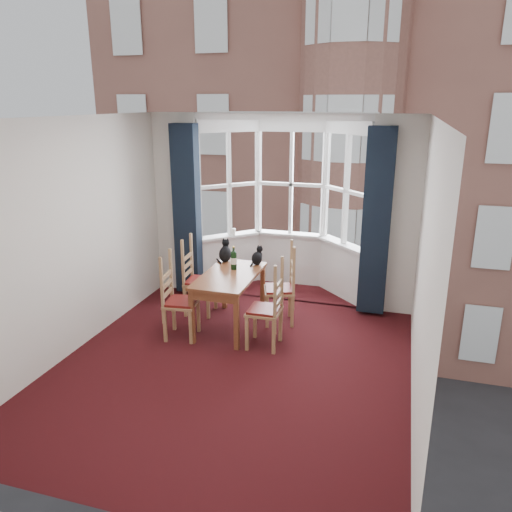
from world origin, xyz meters
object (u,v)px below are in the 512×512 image
at_px(chair_left_far, 194,282).
at_px(cat_left, 225,253).
at_px(chair_right_near, 271,312).
at_px(candle_tall, 234,232).
at_px(chair_right_far, 286,290).
at_px(cat_right, 257,257).
at_px(wine_bottle, 234,259).
at_px(chair_left_near, 174,303).
at_px(dining_table, 230,282).

relative_size(chair_left_far, cat_left, 2.75).
height_order(chair_right_near, candle_tall, candle_tall).
distance_m(chair_right_far, cat_right, 0.61).
distance_m(chair_left_far, wine_bottle, 0.79).
height_order(chair_left_far, candle_tall, candle_tall).
xyz_separation_m(chair_left_near, candle_tall, (0.12, 2.01, 0.45)).
distance_m(dining_table, candle_tall, 1.63).
relative_size(chair_right_near, cat_right, 3.30).
xyz_separation_m(cat_right, candle_tall, (-0.70, 1.03, 0.06)).
relative_size(chair_left_near, chair_right_near, 1.00).
distance_m(chair_right_far, candle_tall, 1.70).
height_order(chair_right_near, cat_left, cat_left).
distance_m(chair_left_far, cat_right, 0.99).
height_order(chair_right_far, cat_left, cat_left).
relative_size(chair_left_near, chair_left_far, 1.00).
bearing_deg(chair_left_near, chair_right_near, 3.40).
bearing_deg(candle_tall, wine_bottle, -70.95).
xyz_separation_m(chair_right_near, chair_right_far, (-0.00, 0.77, 0.00)).
relative_size(chair_left_near, chair_right_far, 1.00).
distance_m(dining_table, chair_left_far, 0.76).
distance_m(chair_left_near, chair_left_far, 0.80).
bearing_deg(chair_left_far, chair_right_near, -28.23).
height_order(chair_left_near, candle_tall, candle_tall).
bearing_deg(cat_left, chair_right_near, -44.72).
distance_m(cat_left, cat_right, 0.48).
bearing_deg(dining_table, wine_bottle, 92.84).
bearing_deg(cat_right, chair_right_far, -16.70).
bearing_deg(chair_right_far, dining_table, -151.22).
height_order(dining_table, chair_right_far, chair_right_far).
height_order(chair_right_far, wine_bottle, wine_bottle).
bearing_deg(chair_left_near, wine_bottle, 49.90).
distance_m(chair_left_near, cat_right, 1.34).
relative_size(chair_right_near, cat_left, 2.75).
xyz_separation_m(cat_left, candle_tall, (-0.22, 1.02, 0.04)).
bearing_deg(dining_table, chair_left_far, 153.85).
xyz_separation_m(dining_table, cat_right, (0.23, 0.51, 0.21)).
distance_m(chair_left_far, chair_right_near, 1.52).
height_order(dining_table, cat_left, cat_left).
bearing_deg(wine_bottle, cat_right, 50.12).
distance_m(dining_table, cat_left, 0.62).
bearing_deg(wine_bottle, chair_left_far, 170.49).
xyz_separation_m(chair_left_far, chair_right_far, (1.34, 0.05, 0.00)).
relative_size(wine_bottle, candle_tall, 2.92).
xyz_separation_m(chair_left_near, chair_right_near, (1.27, 0.08, 0.00)).
distance_m(dining_table, chair_right_far, 0.80).
distance_m(chair_right_near, candle_tall, 2.30).
distance_m(chair_left_near, chair_right_near, 1.28).
relative_size(dining_table, cat_right, 4.62).
relative_size(dining_table, cat_left, 3.85).
bearing_deg(cat_right, cat_left, 178.27).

